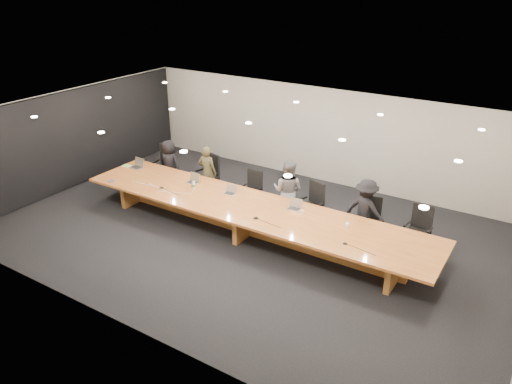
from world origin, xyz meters
TOP-DOWN VIEW (x-y plane):
  - ground at (0.00, 0.00)m, footprint 12.00×12.00m
  - back_wall at (0.00, 4.00)m, footprint 12.00×0.02m
  - left_wall_panel at (-5.94, 0.00)m, footprint 0.08×7.84m
  - conference_table at (0.00, 0.00)m, footprint 9.00×1.80m
  - chair_far_left at (-3.78, 1.22)m, footprint 0.68×0.68m
  - chair_left at (-2.28, 1.34)m, footprint 0.72×0.72m
  - chair_mid_left at (-0.74, 1.21)m, footprint 0.55×0.55m
  - chair_mid_right at (1.02, 1.17)m, footprint 0.73×0.73m
  - chair_right at (2.54, 1.20)m, footprint 0.67×0.67m
  - chair_far_right at (3.61, 1.32)m, footprint 0.59×0.59m
  - person_a at (-3.51, 1.18)m, footprint 0.70×0.47m
  - person_b at (-2.15, 1.19)m, footprint 0.58×0.42m
  - person_c at (0.40, 1.16)m, footprint 0.85×0.70m
  - person_d at (2.39, 1.26)m, footprint 1.03×0.67m
  - laptop_a at (-4.02, 0.37)m, footprint 0.38×0.29m
  - laptop_b at (-2.01, 0.36)m, footprint 0.35×0.27m
  - laptop_c at (-0.79, 0.32)m, footprint 0.31×0.23m
  - laptop_d at (0.97, 0.41)m, footprint 0.32×0.23m
  - water_bottle at (-1.70, 0.05)m, footprint 0.08×0.08m
  - amber_mug at (-1.81, 0.15)m, footprint 0.10×0.10m
  - paper_cup_near at (1.24, 0.31)m, footprint 0.08×0.08m
  - paper_cup_far at (2.36, 0.26)m, footprint 0.09×0.09m
  - notepad at (-4.35, 0.33)m, footprint 0.24×0.19m
  - lime_gadget at (-4.34, 0.31)m, footprint 0.19×0.12m
  - av_box at (-3.87, -0.71)m, footprint 0.21×0.19m
  - mic_left at (-2.46, -0.31)m, footprint 0.15×0.15m
  - mic_center at (0.47, -0.44)m, footprint 0.14×0.14m
  - mic_right at (2.60, -0.43)m, footprint 0.14×0.14m

SIDE VIEW (x-z plane):
  - ground at x=0.00m, z-range 0.00..0.00m
  - conference_table at x=0.00m, z-range 0.15..0.90m
  - chair_mid_left at x=-0.74m, z-range 0.00..1.06m
  - chair_right at x=2.54m, z-range 0.00..1.10m
  - chair_far_right at x=3.61m, z-range 0.00..1.12m
  - chair_mid_right at x=1.02m, z-range 0.00..1.15m
  - chair_left at x=-2.28m, z-range 0.00..1.18m
  - chair_far_left at x=-3.78m, z-range 0.00..1.20m
  - person_a at x=-3.51m, z-range 0.00..1.42m
  - person_b at x=-2.15m, z-range 0.00..1.49m
  - person_d at x=2.39m, z-range 0.00..1.51m
  - notepad at x=-4.35m, z-range 0.75..0.76m
  - mic_right at x=2.60m, z-range 0.75..0.78m
  - av_box at x=-3.87m, z-range 0.75..0.78m
  - mic_left at x=-2.46m, z-range 0.75..0.78m
  - mic_center at x=0.47m, z-range 0.75..0.78m
  - lime_gadget at x=-4.34m, z-range 0.76..0.79m
  - paper_cup_near at x=1.24m, z-range 0.75..0.84m
  - amber_mug at x=-1.81m, z-range 0.75..0.85m
  - paper_cup_far at x=2.36m, z-range 0.75..0.85m
  - person_c at x=0.40m, z-range 0.00..1.61m
  - water_bottle at x=-1.70m, z-range 0.75..0.97m
  - laptop_c at x=-0.79m, z-range 0.75..0.99m
  - laptop_d at x=0.97m, z-range 0.75..1.00m
  - laptop_b at x=-2.01m, z-range 0.75..1.01m
  - laptop_a at x=-4.02m, z-range 0.75..1.03m
  - left_wall_panel at x=-5.94m, z-range 0.00..2.74m
  - back_wall at x=0.00m, z-range 0.00..2.80m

